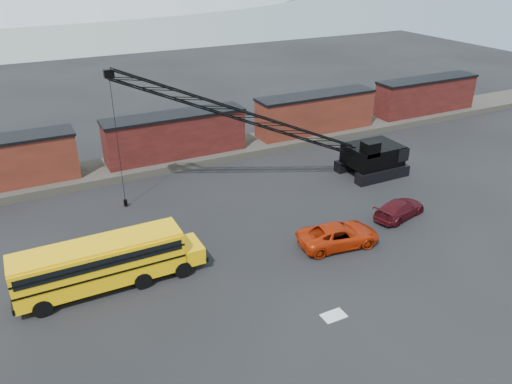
# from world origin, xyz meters

# --- Properties ---
(ground) EXTENTS (160.00, 160.00, 0.00)m
(ground) POSITION_xyz_m (0.00, 0.00, 0.00)
(ground) COLOR black
(ground) RESTS_ON ground
(gravel_berm) EXTENTS (120.00, 5.00, 0.70)m
(gravel_berm) POSITION_xyz_m (0.00, 22.00, 0.35)
(gravel_berm) COLOR #4B463E
(gravel_berm) RESTS_ON ground
(boxcar_mid) EXTENTS (13.70, 3.10, 4.17)m
(boxcar_mid) POSITION_xyz_m (0.00, 22.00, 2.76)
(boxcar_mid) COLOR #561918
(boxcar_mid) RESTS_ON gravel_berm
(boxcar_east_near) EXTENTS (13.70, 3.10, 4.17)m
(boxcar_east_near) POSITION_xyz_m (16.00, 22.00, 2.76)
(boxcar_east_near) COLOR #461D14
(boxcar_east_near) RESTS_ON gravel_berm
(boxcar_east_far) EXTENTS (13.70, 3.10, 4.17)m
(boxcar_east_far) POSITION_xyz_m (32.00, 22.00, 2.76)
(boxcar_east_far) COLOR #561918
(boxcar_east_far) RESTS_ON gravel_berm
(snow_patch) EXTENTS (1.40, 0.90, 0.02)m
(snow_patch) POSITION_xyz_m (0.50, -4.00, 0.01)
(snow_patch) COLOR silver
(snow_patch) RESTS_ON ground
(school_bus) EXTENTS (11.65, 2.65, 3.19)m
(school_bus) POSITION_xyz_m (-10.35, 4.65, 1.79)
(school_bus) COLOR #FCB805
(school_bus) RESTS_ON ground
(red_pickup) EXTENTS (6.12, 3.44, 1.62)m
(red_pickup) POSITION_xyz_m (5.14, 2.16, 0.81)
(red_pickup) COLOR #B32708
(red_pickup) RESTS_ON ground
(maroon_suv) EXTENTS (5.19, 3.10, 1.41)m
(maroon_suv) POSITION_xyz_m (11.80, 3.42, 0.70)
(maroon_suv) COLOR #410B11
(maroon_suv) RESTS_ON ground
(crawler_crane) EXTENTS (25.32, 6.29, 11.32)m
(crawler_crane) POSITION_xyz_m (3.77, 13.00, 6.43)
(crawler_crane) COLOR black
(crawler_crane) RESTS_ON ground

